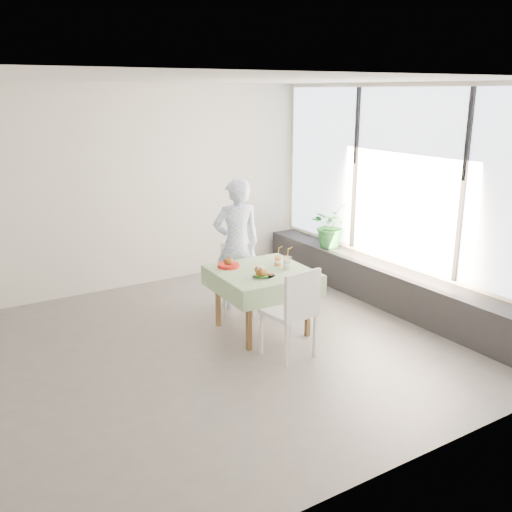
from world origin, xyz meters
TOP-DOWN VIEW (x-y plane):
  - floor at (0.00, 0.00)m, footprint 6.00×6.00m
  - ceiling at (0.00, 0.00)m, footprint 6.00×6.00m
  - wall_back at (0.00, 2.50)m, footprint 6.00×0.02m
  - wall_front at (0.00, -2.50)m, footprint 6.00×0.02m
  - wall_right at (3.00, 0.00)m, footprint 0.02×5.00m
  - window_pane at (2.97, 0.00)m, footprint 0.01×4.80m
  - window_ledge at (2.80, 0.00)m, footprint 0.40×4.80m
  - cafe_table at (0.95, 0.15)m, footprint 1.09×1.09m
  - chair_far at (1.02, 0.81)m, footprint 0.54×0.54m
  - chair_near at (0.84, -0.55)m, footprint 0.51×0.51m
  - diner at (1.11, 0.99)m, footprint 0.68×0.51m
  - main_dish at (0.81, -0.08)m, footprint 0.27×0.27m
  - juice_cup_orange at (1.21, 0.20)m, footprint 0.09×0.09m
  - juice_cup_lemonade at (1.22, 0.03)m, footprint 0.10×0.10m
  - second_dish at (0.69, 0.45)m, footprint 0.25×0.25m
  - potted_plant at (2.81, 1.24)m, footprint 0.77×0.76m

SIDE VIEW (x-z plane):
  - floor at x=0.00m, z-range 0.00..0.00m
  - window_ledge at x=2.80m, z-range 0.00..0.50m
  - chair_far at x=1.02m, z-range -0.16..0.69m
  - chair_near at x=0.84m, z-range -0.19..0.79m
  - cafe_table at x=0.95m, z-range 0.09..0.83m
  - second_dish at x=0.69m, z-range 0.72..0.84m
  - main_dish at x=0.81m, z-range 0.72..0.86m
  - juice_cup_orange at x=1.21m, z-range 0.67..0.93m
  - juice_cup_lemonade at x=1.22m, z-range 0.66..0.95m
  - potted_plant at x=2.81m, z-range 0.50..1.14m
  - diner at x=1.11m, z-range 0.00..1.67m
  - wall_back at x=0.00m, z-range 0.00..2.80m
  - wall_front at x=0.00m, z-range 0.00..2.80m
  - wall_right at x=3.00m, z-range 0.00..2.80m
  - window_pane at x=2.97m, z-range 0.56..2.74m
  - ceiling at x=0.00m, z-range 2.80..2.80m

